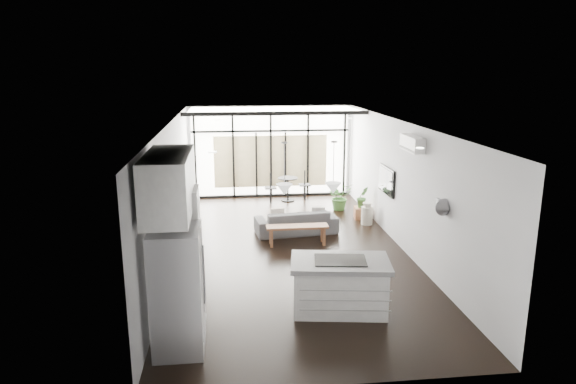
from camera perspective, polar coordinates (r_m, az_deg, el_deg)
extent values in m
cube|color=black|center=(11.42, 0.17, -6.46)|extent=(5.00, 10.00, 0.00)
cube|color=silver|center=(10.78, 0.18, 7.65)|extent=(5.00, 10.00, 0.00)
cube|color=silver|center=(11.01, -12.85, 0.04)|extent=(0.02, 10.00, 2.80)
cube|color=silver|center=(11.57, 12.57, 0.71)|extent=(0.02, 10.00, 2.80)
cube|color=silver|center=(15.90, -1.95, 4.53)|extent=(5.00, 0.02, 2.80)
cube|color=silver|center=(6.32, 5.60, -10.07)|extent=(5.00, 0.02, 2.80)
cube|color=black|center=(15.78, -1.91, 4.46)|extent=(5.00, 0.20, 2.80)
cube|color=silver|center=(14.74, -1.67, 9.17)|extent=(4.70, 1.90, 0.06)
cube|color=beige|center=(15.90, -1.92, 3.43)|extent=(3.50, 0.02, 1.60)
cube|color=white|center=(8.63, 5.77, -10.29)|extent=(1.73, 1.18, 0.88)
cube|color=black|center=(8.46, 5.84, -7.53)|extent=(0.91, 0.67, 0.01)
cube|color=#A3A2A7|center=(7.48, -12.17, -10.60)|extent=(0.70, 0.87, 1.80)
cube|color=white|center=(8.05, -11.69, -7.26)|extent=(0.57, 0.59, 2.19)
cube|color=white|center=(7.37, -13.10, 0.89)|extent=(0.62, 1.75, 0.86)
cone|color=silver|center=(8.27, -0.41, 0.28)|extent=(0.26, 0.26, 0.18)
cone|color=silver|center=(8.39, 5.03, 0.43)|extent=(0.26, 0.26, 0.18)
imported|color=#4B4A4D|center=(12.46, 0.91, -2.86)|extent=(2.02, 0.81, 0.77)
cube|color=brown|center=(11.69, 1.03, -4.81)|extent=(1.40, 0.35, 0.45)
cylinder|color=beige|center=(12.86, 1.93, -3.26)|extent=(0.59, 0.59, 0.37)
cube|color=brown|center=(13.84, 8.22, -2.30)|extent=(0.44, 0.44, 0.30)
imported|color=#3C6C2E|center=(14.57, 5.76, -0.84)|extent=(0.93, 0.97, 0.59)
imported|color=#3C6C2E|center=(13.77, 8.26, -1.19)|extent=(0.43, 0.63, 0.25)
cylinder|color=beige|center=(13.30, 8.76, -2.37)|extent=(0.31, 0.31, 0.58)
cube|color=black|center=(15.44, -0.02, 0.23)|extent=(1.50, 0.89, 0.67)
cube|color=black|center=(12.51, 10.90, 1.29)|extent=(0.05, 1.10, 0.65)
cube|color=white|center=(10.60, 13.65, 5.25)|extent=(0.22, 0.90, 0.30)
cube|color=black|center=(10.49, -13.01, 0.19)|extent=(0.04, 0.70, 0.90)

